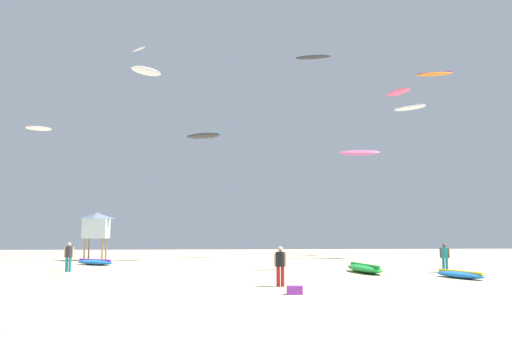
{
  "coord_description": "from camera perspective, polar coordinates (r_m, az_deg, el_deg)",
  "views": [
    {
      "loc": [
        -2.71,
        -14.9,
        2.23
      ],
      "look_at": [
        0.0,
        17.45,
        6.63
      ],
      "focal_mm": 34.28,
      "sensor_mm": 36.0,
      "label": 1
    }
  ],
  "objects": [
    {
      "name": "kite_grounded_near",
      "position": [
        30.01,
        12.53,
        -11.31
      ],
      "size": [
        1.62,
        4.5,
        0.53
      ],
      "color": "green",
      "rests_on": "ground"
    },
    {
      "name": "kite_aloft_5",
      "position": [
        48.13,
        11.98,
        1.83
      ],
      "size": [
        3.99,
        1.92,
        0.84
      ],
      "color": "#E5598C"
    },
    {
      "name": "kite_aloft_3",
      "position": [
        59.34,
        -13.54,
        13.36
      ],
      "size": [
        2.02,
        1.99,
        0.42
      ],
      "color": "white"
    },
    {
      "name": "person_foreground",
      "position": [
        21.69,
        2.85,
        -10.95
      ],
      "size": [
        0.55,
        0.39,
        1.72
      ],
      "rotation": [
        0.0,
        0.0,
        1.24
      ],
      "color": "#B21E23",
      "rests_on": "ground"
    },
    {
      "name": "kite_aloft_1",
      "position": [
        51.29,
        17.51,
        6.76
      ],
      "size": [
        2.99,
        2.76,
        0.42
      ],
      "color": "white"
    },
    {
      "name": "kite_aloft_4",
      "position": [
        53.65,
        20.1,
        10.32
      ],
      "size": [
        3.72,
        2.05,
        0.56
      ],
      "color": "orange"
    },
    {
      "name": "kite_aloft_7",
      "position": [
        59.7,
        16.25,
        8.57
      ],
      "size": [
        2.48,
        3.53,
        0.74
      ],
      "color": "#E5598C"
    },
    {
      "name": "kite_grounded_mid",
      "position": [
        27.77,
        22.69,
        -11.35
      ],
      "size": [
        1.76,
        3.37,
        0.39
      ],
      "color": "blue",
      "rests_on": "ground"
    },
    {
      "name": "cooler_box",
      "position": [
        18.95,
        4.53,
        -13.97
      ],
      "size": [
        0.56,
        0.36,
        0.32
      ],
      "primitive_type": "cube",
      "color": "purple",
      "rests_on": "ground"
    },
    {
      "name": "lifeguard_tower",
      "position": [
        45.43,
        -18.12,
        -6.3
      ],
      "size": [
        2.3,
        2.3,
        4.15
      ],
      "color": "#8C704C",
      "rests_on": "ground"
    },
    {
      "name": "kite_aloft_0",
      "position": [
        51.07,
        -12.67,
        11.02
      ],
      "size": [
        3.19,
        2.62,
        0.84
      ],
      "color": "white"
    },
    {
      "name": "ground_plane",
      "position": [
        15.31,
        5.69,
        -16.06
      ],
      "size": [
        120.0,
        120.0,
        0.0
      ],
      "primitive_type": "plane",
      "color": "#C6B28C"
    },
    {
      "name": "person_midground",
      "position": [
        31.73,
        21.16,
        -9.43
      ],
      "size": [
        0.49,
        0.39,
        1.71
      ],
      "rotation": [
        0.0,
        0.0,
        4.14
      ],
      "color": "teal",
      "rests_on": "ground"
    },
    {
      "name": "person_left",
      "position": [
        32.13,
        -21.0,
        -9.36
      ],
      "size": [
        0.58,
        0.4,
        1.76
      ],
      "rotation": [
        0.0,
        0.0,
        4.73
      ],
      "color": "teal",
      "rests_on": "ground"
    },
    {
      "name": "kite_grounded_far",
      "position": [
        38.48,
        -18.28,
        -10.34
      ],
      "size": [
        3.58,
        3.11,
        0.45
      ],
      "color": "blue",
      "rests_on": "ground"
    },
    {
      "name": "kite_aloft_2",
      "position": [
        53.99,
        6.68,
        12.79
      ],
      "size": [
        3.99,
        2.06,
        0.51
      ],
      "color": "#2D2D33"
    },
    {
      "name": "kite_aloft_9",
      "position": [
        57.59,
        -24.04,
        4.3
      ],
      "size": [
        2.76,
        1.54,
        0.55
      ],
      "color": "white"
    },
    {
      "name": "kite_aloft_6",
      "position": [
        44.85,
        -6.15,
        3.83
      ],
      "size": [
        3.46,
        2.34,
        0.57
      ],
      "color": "#2D2D33"
    }
  ]
}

